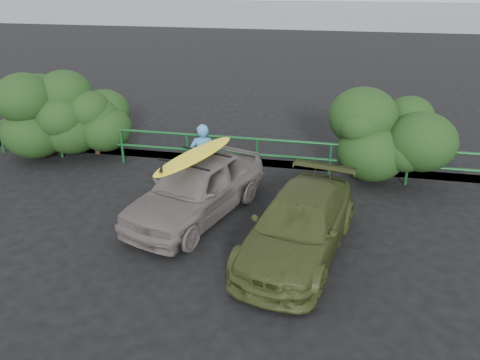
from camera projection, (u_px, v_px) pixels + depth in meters
The scene contains 10 objects.
ground at pixel (160, 271), 8.86m from camera, with size 80.00×80.00×0.00m, color black.
ocean at pixel (319, 13), 62.48m from camera, with size 200.00×200.00×0.00m, color slate.
guardrail at pixel (222, 153), 13.11m from camera, with size 14.00×0.08×1.04m, color #144821, non-canonical shape.
shrub_left at pixel (70, 117), 14.09m from camera, with size 3.20×2.40×2.32m, color #1D3E16, non-canonical shape.
shrub_right at pixel (408, 141), 12.42m from camera, with size 3.20×2.40×2.13m, color #1D3E16, non-canonical shape.
sedan at pixel (196, 188), 10.60m from camera, with size 1.65×4.11×1.40m, color #69615E.
olive_vehicle at pixel (299, 225), 9.23m from camera, with size 1.69×4.15×1.21m, color #38421D.
man at pixel (203, 157), 11.85m from camera, with size 0.64×0.42×1.75m, color #4088C2.
roof_rack at pixel (195, 158), 10.31m from camera, with size 1.33×0.93×0.04m, color black, non-canonical shape.
surfboard at pixel (195, 155), 10.28m from camera, with size 0.59×2.83×0.08m, color yellow.
Camera 1 is at (2.97, -6.92, 5.20)m, focal length 35.00 mm.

